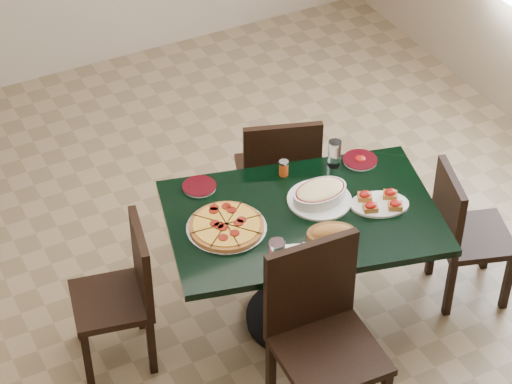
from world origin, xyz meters
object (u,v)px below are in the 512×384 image
main_table (302,241)px  chair_near (320,328)px  pepperoni_pizza (226,226)px  bread_basket (331,235)px  chair_far (279,174)px  bruschetta_platter (380,202)px  chair_right (462,229)px  lasagna_casserole (320,194)px  chair_left (125,289)px

main_table → chair_near: (-0.22, -0.56, -0.01)m
pepperoni_pizza → bread_basket: size_ratio=1.39×
chair_near → bread_basket: bearing=56.3°
chair_far → pepperoni_pizza: 0.83m
main_table → chair_far: size_ratio=1.65×
main_table → bread_basket: 0.33m
chair_far → bruschetta_platter: bearing=123.0°
chair_right → chair_near: bearing=126.2°
chair_right → lasagna_casserole: lasagna_casserole is taller
chair_far → pepperoni_pizza: size_ratio=2.31×
main_table → chair_far: bearing=86.2°
chair_far → chair_near: size_ratio=0.93×
main_table → lasagna_casserole: 0.27m
chair_right → chair_left: 1.83m
chair_far → bruschetta_platter: (0.18, -0.73, 0.26)m
lasagna_casserole → bruschetta_platter: bearing=-39.0°
chair_near → pepperoni_pizza: (-0.17, 0.64, 0.21)m
chair_near → bruschetta_platter: (0.60, 0.44, 0.21)m
chair_left → chair_near: bearing=54.1°
chair_left → chair_right: bearing=89.0°
chair_right → chair_left: (-1.78, 0.41, -0.00)m
lasagna_casserole → bruschetta_platter: size_ratio=0.93×
pepperoni_pizza → bruschetta_platter: bruschetta_platter is taller
chair_far → chair_right: 1.07m
chair_near → pepperoni_pizza: chair_near is taller
chair_right → chair_left: bearing=95.4°
pepperoni_pizza → bruschetta_platter: size_ratio=1.12×
lasagna_casserole → chair_left: bearing=167.7°
chair_far → chair_left: chair_far is taller
lasagna_casserole → main_table: bearing=-161.5°
chair_near → pepperoni_pizza: 0.69m
lasagna_casserole → chair_right: bearing=-23.8°
main_table → chair_near: size_ratio=1.54×
pepperoni_pizza → bruschetta_platter: 0.79m
chair_left → chair_far: bearing=122.3°
chair_left → bruschetta_platter: 1.36m
main_table → chair_right: bearing=0.7°
chair_right → lasagna_casserole: size_ratio=2.50×
chair_far → bread_basket: 0.91m
chair_near → chair_left: bearing=135.0°
chair_far → pepperoni_pizza: chair_far is taller
bruschetta_platter → lasagna_casserole: bearing=167.8°
bread_basket → lasagna_casserole: bearing=91.6°
chair_near → pepperoni_pizza: bearing=108.1°
chair_near → bruschetta_platter: 0.77m
chair_right → bread_basket: size_ratio=2.89×
chair_far → lasagna_casserole: chair_far is taller
lasagna_casserole → bruschetta_platter: (0.25, -0.17, -0.02)m
main_table → pepperoni_pizza: pepperoni_pizza is taller
chair_far → chair_near: bearing=89.4°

